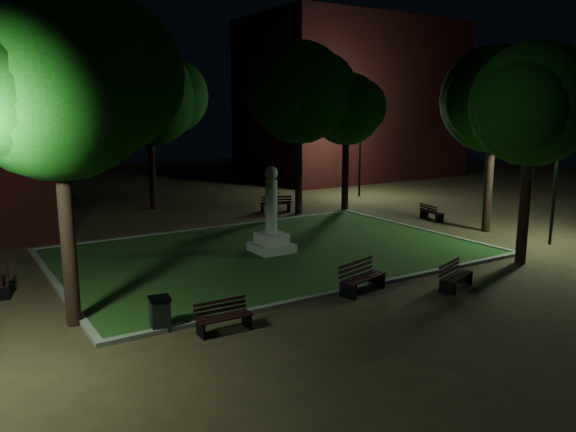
# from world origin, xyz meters

# --- Properties ---
(ground) EXTENTS (80.00, 80.00, 0.00)m
(ground) POSITION_xyz_m (0.00, 0.00, 0.00)
(ground) COLOR #463522
(lawn) EXTENTS (15.00, 10.00, 0.08)m
(lawn) POSITION_xyz_m (0.00, 2.00, 0.04)
(lawn) COLOR #284B1C
(lawn) RESTS_ON ground
(lawn_kerb) EXTENTS (15.40, 10.40, 0.12)m
(lawn_kerb) POSITION_xyz_m (0.00, 2.00, 0.06)
(lawn_kerb) COLOR slate
(lawn_kerb) RESTS_ON ground
(monument) EXTENTS (1.40, 1.40, 3.20)m
(monument) POSITION_xyz_m (0.00, 2.00, 0.96)
(monument) COLOR #A9A49B
(monument) RESTS_ON lawn
(building_far) EXTENTS (16.00, 10.00, 12.00)m
(building_far) POSITION_xyz_m (18.00, 20.00, 6.00)
(building_far) COLOR #571817
(building_far) RESTS_ON ground
(tree_west) EXTENTS (5.89, 4.81, 8.44)m
(tree_west) POSITION_xyz_m (-7.69, -1.42, 6.03)
(tree_west) COLOR black
(tree_west) RESTS_ON ground
(tree_north_wl) EXTENTS (5.98, 4.88, 8.45)m
(tree_north_wl) POSITION_xyz_m (-5.77, 10.46, 6.00)
(tree_north_wl) COLOR black
(tree_north_wl) RESTS_ON ground
(tree_north_er) EXTENTS (6.24, 5.09, 8.67)m
(tree_north_er) POSITION_xyz_m (5.43, 8.21, 6.12)
(tree_north_er) COLOR black
(tree_north_er) RESTS_ON ground
(tree_ne) EXTENTS (4.65, 3.79, 7.22)m
(tree_ne) POSITION_xyz_m (8.21, 7.96, 5.31)
(tree_ne) COLOR black
(tree_ne) RESTS_ON ground
(tree_east) EXTENTS (5.58, 4.55, 8.00)m
(tree_east) POSITION_xyz_m (10.08, 0.25, 5.72)
(tree_east) COLOR black
(tree_east) RESTS_ON ground
(tree_se) EXTENTS (5.10, 4.16, 7.57)m
(tree_se) POSITION_xyz_m (6.80, -3.83, 5.48)
(tree_se) COLOR black
(tree_se) RESTS_ON ground
(tree_far_north) EXTENTS (6.24, 5.09, 8.46)m
(tree_far_north) POSITION_xyz_m (-0.39, 13.68, 5.91)
(tree_far_north) COLOR black
(tree_far_north) RESTS_ON ground
(lamppost_se) EXTENTS (1.18, 0.28, 4.49)m
(lamppost_se) POSITION_xyz_m (10.13, -2.73, 3.13)
(lamppost_se) COLOR black
(lamppost_se) RESTS_ON ground
(lamppost_ne) EXTENTS (1.18, 0.28, 4.45)m
(lamppost_ne) POSITION_xyz_m (11.71, 11.11, 3.12)
(lamppost_ne) COLOR black
(lamppost_ne) RESTS_ON ground
(bench_near_left) EXTENTS (1.76, 0.99, 0.91)m
(bench_near_left) POSITION_xyz_m (-0.07, -3.29, 0.43)
(bench_near_left) COLOR black
(bench_near_left) RESTS_ON ground
(bench_near_right) EXTENTS (1.55, 0.96, 0.80)m
(bench_near_right) POSITION_xyz_m (2.54, -4.53, 0.38)
(bench_near_right) COLOR black
(bench_near_right) RESTS_ON ground
(bench_west_near) EXTENTS (1.40, 0.52, 0.76)m
(bench_west_near) POSITION_xyz_m (-4.82, -3.82, 0.36)
(bench_west_near) COLOR black
(bench_west_near) RESTS_ON ground
(bench_left_side) EXTENTS (0.63, 1.46, 0.78)m
(bench_left_side) POSITION_xyz_m (-9.06, 2.15, 0.37)
(bench_left_side) COLOR black
(bench_left_side) RESTS_ON ground
(bench_right_side) EXTENTS (0.73, 1.46, 0.77)m
(bench_right_side) POSITION_xyz_m (9.81, 3.35, 0.36)
(bench_right_side) COLOR black
(bench_right_side) RESTS_ON ground
(bench_far_side) EXTENTS (1.70, 1.05, 0.88)m
(bench_far_side) POSITION_xyz_m (4.53, 9.22, 0.42)
(bench_far_side) COLOR black
(bench_far_side) RESTS_ON ground
(trash_bin) EXTENTS (0.57, 0.57, 0.86)m
(trash_bin) POSITION_xyz_m (-6.10, -2.96, 0.43)
(trash_bin) COLOR black
(trash_bin) RESTS_ON ground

